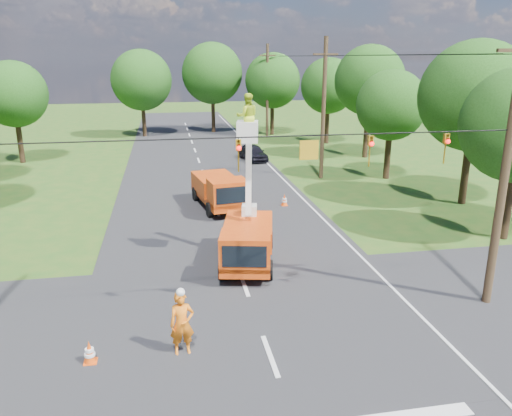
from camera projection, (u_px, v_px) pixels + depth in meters
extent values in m
plane|color=#245318|center=(209.00, 190.00, 33.74)|extent=(140.00, 140.00, 0.00)
cube|color=black|center=(209.00, 190.00, 33.74)|extent=(12.00, 100.00, 0.06)
cube|color=black|center=(258.00, 323.00, 16.80)|extent=(56.00, 10.00, 0.07)
cube|color=silver|center=(290.00, 186.00, 34.71)|extent=(0.12, 90.00, 0.02)
cube|color=#CE490E|center=(248.00, 249.00, 21.59)|extent=(3.05, 5.66, 0.40)
cube|color=#CE490E|center=(245.00, 250.00, 19.55)|extent=(2.24, 1.90, 1.34)
cube|color=black|center=(244.00, 257.00, 18.81)|extent=(1.67, 0.41, 0.85)
cube|color=#CE490E|center=(248.00, 231.00, 22.11)|extent=(2.75, 3.68, 0.89)
cylinder|color=black|center=(223.00, 269.00, 20.06)|extent=(0.45, 0.86, 0.82)
cylinder|color=black|center=(269.00, 270.00, 20.00)|extent=(0.45, 0.86, 0.82)
cylinder|color=black|center=(229.00, 240.00, 23.31)|extent=(0.45, 0.86, 0.82)
cylinder|color=black|center=(270.00, 240.00, 23.26)|extent=(0.45, 0.86, 0.82)
cube|color=silver|center=(249.00, 210.00, 22.86)|extent=(0.80, 0.80, 0.49)
cube|color=silver|center=(249.00, 170.00, 21.82)|extent=(0.50, 1.22, 3.88)
cube|color=silver|center=(247.00, 132.00, 20.39)|extent=(1.01, 1.01, 0.85)
imported|color=#C6E526|center=(247.00, 116.00, 20.21)|extent=(0.93, 0.74, 1.85)
cube|color=#CE490E|center=(219.00, 196.00, 29.67)|extent=(2.95, 5.94, 0.43)
cube|color=#CE490E|center=(228.00, 192.00, 27.61)|extent=(2.31, 1.92, 1.42)
cube|color=black|center=(232.00, 195.00, 26.87)|extent=(1.79, 0.34, 0.90)
cube|color=#CE490E|center=(215.00, 183.00, 30.18)|extent=(2.75, 3.81, 0.95)
cylinder|color=black|center=(210.00, 210.00, 27.80)|extent=(0.44, 0.91, 0.87)
cylinder|color=black|center=(244.00, 207.00, 28.43)|extent=(0.44, 0.91, 0.87)
cylinder|color=black|center=(196.00, 194.00, 31.05)|extent=(0.44, 0.91, 0.87)
cylinder|color=black|center=(226.00, 191.00, 31.68)|extent=(0.44, 0.91, 0.87)
imported|color=orange|center=(182.00, 324.00, 14.80)|extent=(0.78, 0.55, 2.02)
imported|color=black|center=(253.00, 152.00, 43.16)|extent=(2.33, 4.30, 1.39)
cone|color=#F24E0C|center=(258.00, 257.00, 21.41)|extent=(0.36, 0.36, 0.70)
cube|color=#F24E0C|center=(258.00, 264.00, 21.51)|extent=(0.38, 0.38, 0.04)
cylinder|color=white|center=(258.00, 256.00, 21.39)|extent=(0.26, 0.26, 0.09)
cylinder|color=white|center=(258.00, 259.00, 21.44)|extent=(0.31, 0.31, 0.09)
cone|color=#F24E0C|center=(255.00, 223.00, 25.77)|extent=(0.36, 0.36, 0.70)
cube|color=#F24E0C|center=(255.00, 229.00, 25.87)|extent=(0.38, 0.38, 0.04)
cylinder|color=white|center=(255.00, 222.00, 25.75)|extent=(0.26, 0.26, 0.09)
cylinder|color=white|center=(255.00, 225.00, 25.79)|extent=(0.31, 0.31, 0.09)
cone|color=#F24E0C|center=(90.00, 352.00, 14.51)|extent=(0.36, 0.36, 0.70)
cube|color=#F24E0C|center=(91.00, 362.00, 14.61)|extent=(0.38, 0.38, 0.04)
cylinder|color=white|center=(89.00, 350.00, 14.49)|extent=(0.26, 0.26, 0.09)
cylinder|color=white|center=(90.00, 354.00, 14.54)|extent=(0.31, 0.31, 0.09)
cone|color=#F24E0C|center=(284.00, 200.00, 29.99)|extent=(0.36, 0.36, 0.70)
cube|color=#F24E0C|center=(284.00, 205.00, 30.09)|extent=(0.38, 0.38, 0.04)
cylinder|color=white|center=(284.00, 199.00, 29.97)|extent=(0.26, 0.26, 0.09)
cylinder|color=white|center=(284.00, 201.00, 30.01)|extent=(0.31, 0.31, 0.09)
cylinder|color=#4C3823|center=(505.00, 168.00, 16.81)|extent=(0.30, 0.30, 10.00)
cylinder|color=#4C3823|center=(323.00, 110.00, 35.64)|extent=(0.30, 0.30, 10.00)
cube|color=#4C3823|center=(326.00, 54.00, 34.54)|extent=(1.80, 0.12, 0.12)
cylinder|color=#4C3823|center=(267.00, 92.00, 54.47)|extent=(0.30, 0.30, 10.00)
cube|color=#4C3823|center=(268.00, 55.00, 53.37)|extent=(1.80, 0.12, 0.12)
cylinder|color=black|center=(242.00, 137.00, 14.88)|extent=(18.00, 0.04, 0.04)
cube|color=#B88916|center=(309.00, 150.00, 15.38)|extent=(0.60, 0.05, 0.60)
imported|color=#B88916|center=(239.00, 156.00, 15.03)|extent=(0.16, 0.20, 1.00)
sphere|color=#FF0C0C|center=(239.00, 148.00, 14.84)|extent=(0.14, 0.14, 0.14)
imported|color=#B88916|center=(370.00, 151.00, 15.75)|extent=(0.16, 0.20, 1.00)
sphere|color=#FF0C0C|center=(372.00, 144.00, 15.56)|extent=(0.14, 0.14, 0.14)
imported|color=#B88916|center=(445.00, 149.00, 16.20)|extent=(0.16, 0.20, 1.00)
sphere|color=#FF0C0C|center=(448.00, 142.00, 16.01)|extent=(0.14, 0.14, 0.14)
cylinder|color=#382616|center=(20.00, 139.00, 41.91)|extent=(0.44, 0.44, 4.05)
sphere|color=#1C4512|center=(14.00, 94.00, 40.84)|extent=(5.40, 5.40, 5.40)
cylinder|color=#382616|center=(508.00, 199.00, 24.19)|extent=(0.44, 0.44, 3.96)
cylinder|color=#382616|center=(466.00, 167.00, 30.01)|extent=(0.44, 0.44, 4.58)
sphere|color=#1C4512|center=(475.00, 96.00, 28.81)|extent=(6.40, 6.40, 6.40)
cylinder|color=#382616|center=(388.00, 153.00, 36.41)|extent=(0.44, 0.44, 3.78)
sphere|color=#1C4512|center=(391.00, 105.00, 35.41)|extent=(5.00, 5.00, 5.00)
cylinder|color=#382616|center=(366.00, 131.00, 44.07)|extent=(0.44, 0.44, 4.75)
sphere|color=#1C4512|center=(370.00, 80.00, 42.82)|extent=(6.00, 6.00, 6.00)
cylinder|color=#382616|center=(327.00, 123.00, 51.52)|extent=(0.44, 0.44, 4.14)
sphere|color=#1C4512|center=(329.00, 86.00, 50.43)|extent=(5.60, 5.60, 5.60)
cylinder|color=#382616|center=(144.00, 117.00, 55.78)|extent=(0.44, 0.44, 4.40)
sphere|color=#1C4512|center=(141.00, 80.00, 54.62)|extent=(6.60, 6.60, 6.60)
cylinder|color=#382616|center=(213.00, 112.00, 58.98)|extent=(0.44, 0.44, 4.84)
sphere|color=#1C4512|center=(212.00, 73.00, 57.70)|extent=(7.00, 7.00, 7.00)
cylinder|color=#382616|center=(272.00, 116.00, 57.35)|extent=(0.44, 0.44, 4.31)
sphere|color=#1C4512|center=(272.00, 81.00, 56.21)|extent=(6.20, 6.20, 6.20)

